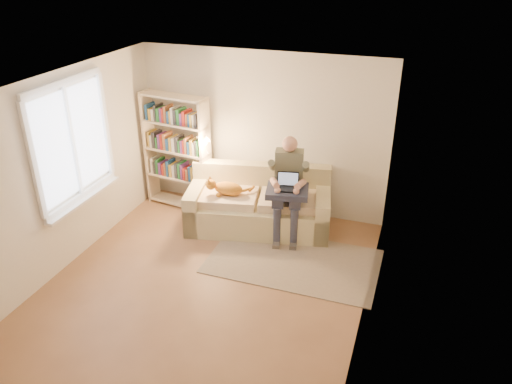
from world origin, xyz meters
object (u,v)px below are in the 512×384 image
at_px(cat, 224,188).
at_px(bookshelf, 177,146).
at_px(laptop, 289,184).
at_px(sofa, 259,207).
at_px(person, 288,182).

bearing_deg(cat, bookshelf, 142.31).
relative_size(cat, laptop, 1.84).
relative_size(cat, bookshelf, 0.34).
distance_m(cat, bookshelf, 1.18).
bearing_deg(sofa, laptop, -32.25).
bearing_deg(bookshelf, person, -1.38).
distance_m(sofa, person, 0.71).
bearing_deg(sofa, cat, -165.20).
xyz_separation_m(sofa, cat, (-0.48, -0.24, 0.36)).
bearing_deg(laptop, sofa, 147.75).
height_order(sofa, bookshelf, bookshelf).
distance_m(sofa, laptop, 0.78).
height_order(sofa, person, person).
bearing_deg(cat, person, -1.33).
height_order(cat, laptop, laptop).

